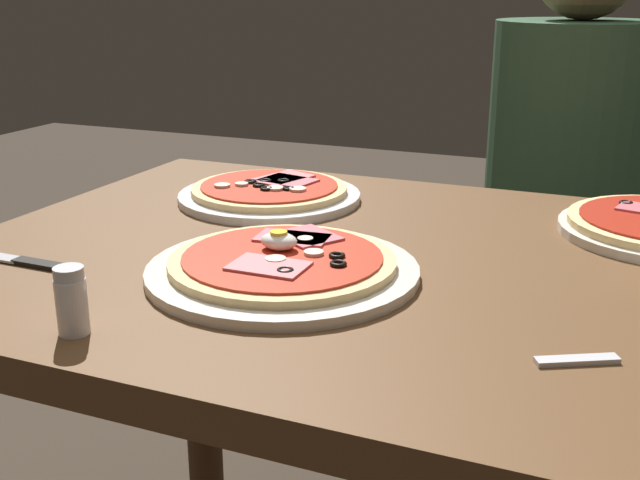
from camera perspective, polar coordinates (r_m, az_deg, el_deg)
dining_table at (r=1.02m, az=3.03°, el=-7.89°), size 1.02×0.78×0.73m
pizza_foreground at (r=0.90m, az=-2.71°, el=-1.89°), size 0.31×0.31×0.05m
pizza_across_right at (r=1.21m, az=-3.66°, el=3.42°), size 0.28×0.28×0.03m
fork at (r=0.75m, az=20.11°, el=-8.07°), size 0.15×0.09×0.00m
knife at (r=1.00m, az=-20.86°, el=-1.42°), size 0.20×0.02×0.01m
salt_shaker at (r=0.78m, az=-17.54°, el=-4.24°), size 0.03×0.03×0.07m
diner_person at (r=1.68m, az=17.05°, el=0.51°), size 0.32×0.32×1.18m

